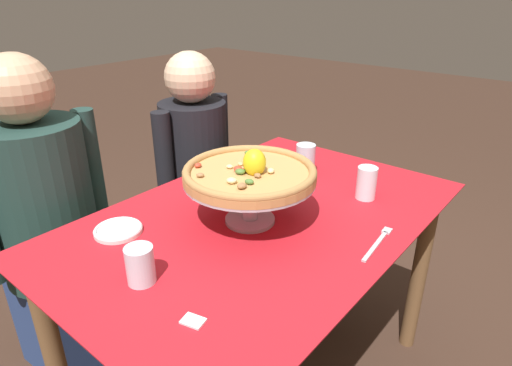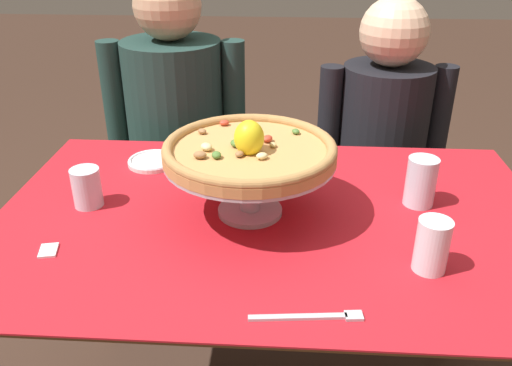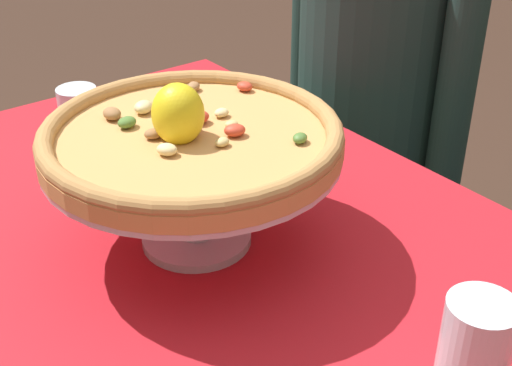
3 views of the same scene
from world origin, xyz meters
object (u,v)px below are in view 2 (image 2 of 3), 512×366
object	(u,v)px
water_glass_front_right	(431,249)
side_plate	(153,161)
pizza	(249,149)
pizza_stand	(250,172)
diner_left	(178,151)
water_glass_side_left	(87,189)
diner_right	(378,167)
dinner_fork	(313,317)
water_glass_side_right	(420,184)
sugar_packet	(48,250)

from	to	relation	value
water_glass_front_right	side_plate	size ratio (longest dim) A/B	0.80
pizza	water_glass_front_right	bearing A→B (deg)	-27.83
pizza_stand	diner_left	bearing A→B (deg)	115.02
water_glass_side_left	diner_right	size ratio (longest dim) A/B	0.08
side_plate	dinner_fork	bearing A→B (deg)	-54.81
water_glass_side_left	diner_left	world-z (taller)	diner_left
water_glass_side_left	dinner_fork	distance (m)	0.65
pizza_stand	diner_left	world-z (taller)	diner_left
water_glass_front_right	diner_left	xyz separation A→B (m)	(-0.69, 0.88, -0.20)
water_glass_side_left	dinner_fork	world-z (taller)	water_glass_side_left
water_glass_front_right	side_plate	xyz separation A→B (m)	(-0.67, 0.46, -0.04)
diner_right	pizza	bearing A→B (deg)	-121.04
water_glass_side_right	pizza_stand	bearing A→B (deg)	-170.20
pizza_stand	diner_left	distance (m)	0.80
pizza_stand	water_glass_side_left	world-z (taller)	pizza_stand
water_glass_side_left	diner_right	xyz separation A→B (m)	(0.82, 0.69, -0.24)
pizza_stand	sugar_packet	bearing A→B (deg)	-155.49
dinner_fork	diner_right	size ratio (longest dim) A/B	0.18
side_plate	sugar_packet	xyz separation A→B (m)	(-0.12, -0.45, -0.01)
pizza_stand	water_glass_front_right	bearing A→B (deg)	-27.94
dinner_fork	side_plate	bearing A→B (deg)	125.19
pizza	dinner_fork	world-z (taller)	pizza
water_glass_side_left	diner_left	bearing A→B (deg)	83.50
water_glass_side_left	water_glass_front_right	size ratio (longest dim) A/B	0.86
water_glass_side_left	water_glass_front_right	xyz separation A→B (m)	(0.77, -0.21, 0.00)
pizza	water_glass_front_right	distance (m)	0.44
pizza	dinner_fork	distance (m)	0.42
water_glass_side_right	dinner_fork	xyz separation A→B (m)	(-0.27, -0.43, -0.05)
pizza	sugar_packet	world-z (taller)	pizza
side_plate	dinner_fork	distance (m)	0.75
pizza_stand	water_glass_side_right	bearing A→B (deg)	9.80
water_glass_side_right	diner_left	distance (m)	0.97
water_glass_front_right	water_glass_side_right	bearing A→B (deg)	82.78
sugar_packet	diner_left	distance (m)	0.89
pizza	sugar_packet	xyz separation A→B (m)	(-0.41, -0.19, -0.16)
pizza	water_glass_side_right	distance (m)	0.43
water_glass_side_right	side_plate	world-z (taller)	water_glass_side_right
dinner_fork	diner_right	world-z (taller)	diner_right
pizza	water_glass_side_left	distance (m)	0.41
dinner_fork	water_glass_side_right	bearing A→B (deg)	57.81
pizza	water_glass_front_right	world-z (taller)	pizza
diner_left	diner_right	bearing A→B (deg)	1.44
water_glass_side_right	diner_right	size ratio (longest dim) A/B	0.11
pizza	diner_left	size ratio (longest dim) A/B	0.32
diner_right	sugar_packet	bearing A→B (deg)	-133.19
sugar_packet	diner_right	bearing A→B (deg)	46.81
pizza_stand	dinner_fork	size ratio (longest dim) A/B	1.92
dinner_fork	diner_right	bearing A→B (deg)	74.97
pizza_stand	side_plate	xyz separation A→B (m)	(-0.30, 0.26, -0.10)
diner_left	water_glass_side_left	bearing A→B (deg)	-96.50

